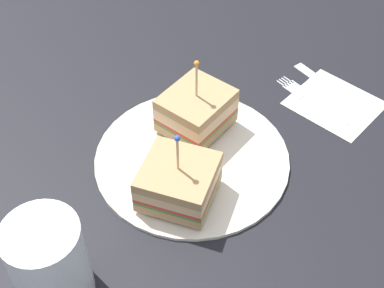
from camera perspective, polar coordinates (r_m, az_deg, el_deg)
name	(u,v)px	position (r cm, az deg, el deg)	size (l,w,h in cm)	color
ground_plane	(192,165)	(72.09, 0.00, -2.18)	(101.61, 101.61, 2.00)	black
plate	(192,157)	(70.97, 0.00, -1.38)	(25.37, 25.37, 1.00)	silver
sandwich_half_front	(196,110)	(72.55, 0.45, 3.54)	(10.69, 9.96, 10.93)	tan
sandwich_half_back	(178,181)	(64.55, -1.43, -3.94)	(8.40, 8.55, 10.14)	tan
drink_glass	(51,266)	(58.33, -14.59, -12.28)	(7.86, 7.86, 10.76)	#B74C33
napkin	(335,104)	(81.53, 14.72, 4.12)	(11.77, 10.60, 0.15)	beige
fork	(305,95)	(81.80, 11.72, 5.05)	(7.40, 11.78, 0.35)	silver
knife	(326,84)	(84.35, 13.81, 6.11)	(8.38, 12.14, 0.35)	silver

